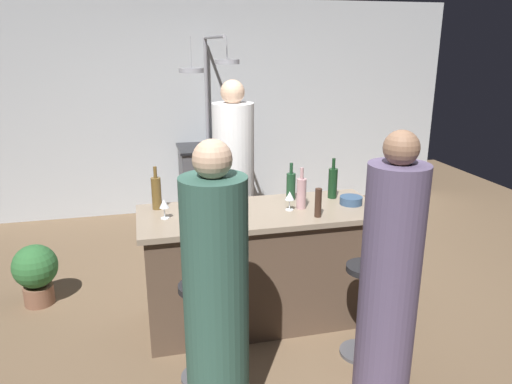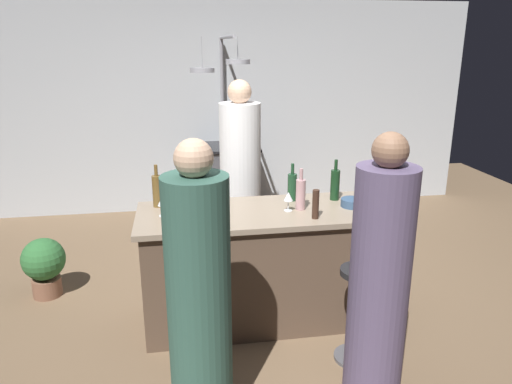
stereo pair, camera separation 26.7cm
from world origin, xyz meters
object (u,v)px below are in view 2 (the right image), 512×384
object	(u,v)px
stove_range	(226,181)
wine_glass_near_right_guest	(202,194)
bar_stool_right	(357,310)
mixing_bowl_steel	(211,218)
chef	(240,184)
wine_glass_by_chef	(162,202)
wine_bottle_rose	(301,194)
guest_right	(379,283)
bar_stool_left	(191,325)
wine_bottle_red	(335,184)
guest_left	(199,301)
wine_bottle_amber	(157,190)
wine_glass_near_left_guest	(288,197)
wine_bottle_green	(292,186)
pepper_mill	(316,204)
mixing_bowl_blue	(352,203)
potted_plant	(44,264)

from	to	relation	value
stove_range	wine_glass_near_right_guest	world-z (taller)	wine_glass_near_right_guest
bar_stool_right	mixing_bowl_steel	bearing A→B (deg)	154.76
chef	wine_glass_by_chef	size ratio (longest dim) A/B	12.22
wine_glass_near_right_guest	wine_bottle_rose	bearing A→B (deg)	-13.31
guest_right	wine_glass_by_chef	bearing A→B (deg)	141.94
bar_stool_left	wine_glass_by_chef	distance (m)	0.90
bar_stool_left	wine_bottle_red	size ratio (longest dim) A/B	2.09
guest_left	chef	bearing A→B (deg)	76.11
wine_bottle_red	chef	bearing A→B (deg)	128.68
bar_stool_right	mixing_bowl_steel	xyz separation A→B (m)	(-0.93, 0.44, 0.55)
stove_range	wine_bottle_amber	size ratio (longest dim) A/B	2.73
wine_bottle_amber	wine_bottle_rose	xyz separation A→B (m)	(1.05, -0.24, -0.01)
wine_glass_near_right_guest	guest_right	bearing A→B (deg)	-50.02
chef	wine_glass_near_left_guest	xyz separation A→B (m)	(0.22, -1.01, 0.18)
bar_stool_left	wine_bottle_green	size ratio (longest dim) A/B	2.28
pepper_mill	wine_glass_near_right_guest	world-z (taller)	pepper_mill
wine_bottle_rose	mixing_bowl_steel	distance (m)	0.70
guest_left	mixing_bowl_steel	world-z (taller)	guest_left
mixing_bowl_blue	potted_plant	bearing A→B (deg)	164.74
guest_left	wine_glass_near_right_guest	world-z (taller)	guest_left
mixing_bowl_blue	bar_stool_right	bearing A→B (deg)	-104.08
guest_right	wine_bottle_red	world-z (taller)	guest_right
potted_plant	wine_glass_near_left_guest	distance (m)	2.19
chef	wine_bottle_rose	distance (m)	1.06
bar_stool_left	wine_bottle_green	world-z (taller)	wine_bottle_green
guest_left	potted_plant	bearing A→B (deg)	126.90
stove_range	wine_glass_by_chef	bearing A→B (deg)	-105.96
wine_bottle_red	mixing_bowl_blue	world-z (taller)	wine_bottle_red
wine_bottle_red	guest_right	bearing A→B (deg)	-94.92
guest_left	pepper_mill	world-z (taller)	guest_left
guest_right	pepper_mill	bearing A→B (deg)	102.97
stove_range	potted_plant	distance (m)	2.51
wine_bottle_green	pepper_mill	bearing A→B (deg)	-81.19
wine_bottle_amber	chef	bearing A→B (deg)	45.60
chef	potted_plant	world-z (taller)	chef
chef	bar_stool_right	distance (m)	1.75
chef	guest_right	bearing A→B (deg)	-74.29
wine_bottle_green	wine_glass_by_chef	xyz separation A→B (m)	(-1.00, -0.21, -0.01)
chef	potted_plant	distance (m)	1.84
stove_range	wine_bottle_red	world-z (taller)	wine_bottle_red
pepper_mill	mixing_bowl_blue	xyz separation A→B (m)	(0.35, 0.21, -0.07)
wine_bottle_green	wine_bottle_amber	bearing A→B (deg)	178.83
stove_range	guest_left	world-z (taller)	guest_left
potted_plant	bar_stool_left	bearing A→B (deg)	-46.74
chef	pepper_mill	xyz separation A→B (m)	(0.37, -1.20, 0.18)
mixing_bowl_blue	mixing_bowl_steel	bearing A→B (deg)	-171.37
pepper_mill	wine_bottle_green	size ratio (longest dim) A/B	0.70
guest_left	mixing_bowl_blue	bearing A→B (deg)	39.09
wine_glass_near_left_guest	wine_glass_near_right_guest	bearing A→B (deg)	162.71
pepper_mill	wine_glass_by_chef	distance (m)	1.09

